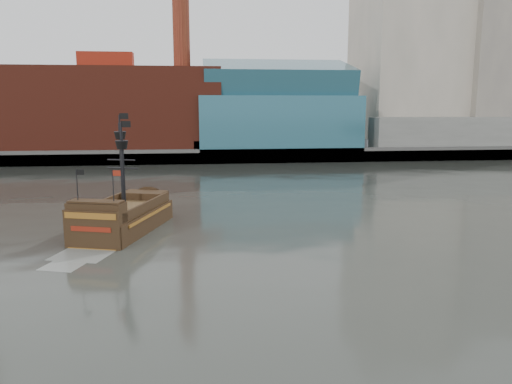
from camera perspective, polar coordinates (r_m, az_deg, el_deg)
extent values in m
plane|color=#2A2D27|center=(28.74, 4.59, -11.46)|extent=(400.00, 400.00, 0.00)
cube|color=slate|center=(118.71, -4.11, 5.41)|extent=(220.00, 60.00, 2.00)
cube|color=#4C4C49|center=(89.34, -3.23, 4.10)|extent=(220.00, 1.00, 2.60)
cube|color=maroon|center=(99.61, -16.53, 9.04)|extent=(42.00, 18.00, 15.00)
cube|color=#2A5F70|center=(97.48, 2.39, 7.96)|extent=(30.00, 16.00, 10.00)
cube|color=#C1B2A0|center=(116.39, 17.04, 16.76)|extent=(20.00, 22.00, 46.00)
cube|color=gray|center=(120.70, 25.82, 14.05)|extent=(18.00, 18.00, 38.00)
cube|color=#C1B2A0|center=(136.19, 18.16, 16.93)|extent=(24.00, 20.00, 52.00)
cube|color=slate|center=(106.67, 23.47, 6.25)|extent=(40.00, 6.00, 6.00)
cylinder|color=maroon|center=(101.75, -8.60, 19.82)|extent=(3.20, 3.20, 22.00)
cube|color=#2A5F70|center=(97.52, 2.43, 12.66)|extent=(28.00, 14.94, 8.78)
cube|color=black|center=(43.36, -14.73, -3.60)|extent=(7.46, 11.60, 2.33)
cube|color=#533A1E|center=(43.08, -14.81, -1.92)|extent=(6.71, 10.44, 0.27)
cube|color=black|center=(46.87, -12.60, -0.48)|extent=(4.28, 3.18, 0.90)
cube|color=black|center=(38.88, -17.76, -2.33)|extent=(4.49, 2.63, 1.61)
cube|color=black|center=(38.50, -18.23, -4.67)|extent=(4.26, 1.51, 3.59)
cube|color=#8E571B|center=(38.07, -18.43, -2.62)|extent=(3.88, 1.26, 0.45)
cube|color=maroon|center=(38.28, -18.35, -4.06)|extent=(3.02, 0.99, 0.36)
cylinder|color=black|center=(44.01, -15.12, 3.11)|extent=(0.31, 0.31, 6.99)
cylinder|color=black|center=(40.74, -14.95, 2.20)|extent=(0.31, 0.31, 6.46)
cone|color=black|center=(43.80, -15.27, 6.25)|extent=(1.23, 1.23, 0.63)
cone|color=black|center=(40.52, -15.09, 5.22)|extent=(1.23, 1.23, 0.63)
cube|color=black|center=(43.56, -14.88, 8.38)|extent=(0.78, 0.26, 0.49)
cube|color=black|center=(40.25, -14.67, 7.51)|extent=(0.78, 0.26, 0.49)
cube|color=gray|center=(37.52, -19.24, -6.80)|extent=(4.59, 4.21, 0.01)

